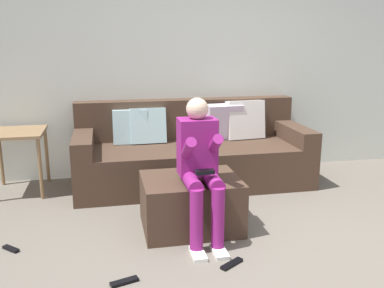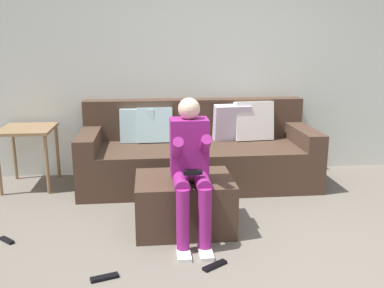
% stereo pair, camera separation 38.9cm
% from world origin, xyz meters
% --- Properties ---
extents(ground_plane, '(7.34, 7.34, 0.00)m').
position_xyz_m(ground_plane, '(0.00, 0.00, 0.00)').
color(ground_plane, '#6B6359').
extents(wall_back, '(5.64, 0.10, 2.78)m').
position_xyz_m(wall_back, '(0.00, 2.42, 1.39)').
color(wall_back, silver).
rests_on(wall_back, ground_plane).
extents(couch_sectional, '(2.49, 0.98, 0.88)m').
position_xyz_m(couch_sectional, '(-0.27, 1.95, 0.33)').
color(couch_sectional, '#473326').
rests_on(couch_sectional, ground_plane).
extents(ottoman, '(0.79, 0.62, 0.44)m').
position_xyz_m(ottoman, '(-0.52, 0.78, 0.22)').
color(ottoman, '#473326').
rests_on(ottoman, ground_plane).
extents(person_seated, '(0.30, 0.63, 1.11)m').
position_xyz_m(person_seated, '(-0.49, 0.60, 0.62)').
color(person_seated, '#8C1E72').
rests_on(person_seated, ground_plane).
extents(side_table, '(0.53, 0.59, 0.64)m').
position_xyz_m(side_table, '(-2.07, 2.00, 0.55)').
color(side_table, olive).
rests_on(side_table, ground_plane).
extents(remote_near_ottoman, '(0.19, 0.15, 0.02)m').
position_xyz_m(remote_near_ottoman, '(-0.37, 0.11, 0.01)').
color(remote_near_ottoman, black).
rests_on(remote_near_ottoman, ground_plane).
extents(remote_by_storage_bin, '(0.19, 0.11, 0.02)m').
position_xyz_m(remote_by_storage_bin, '(-1.12, 0.04, 0.01)').
color(remote_by_storage_bin, black).
rests_on(remote_by_storage_bin, ground_plane).
extents(remote_under_side_table, '(0.14, 0.14, 0.02)m').
position_xyz_m(remote_under_side_table, '(-1.93, 0.66, 0.01)').
color(remote_under_side_table, black).
rests_on(remote_under_side_table, ground_plane).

